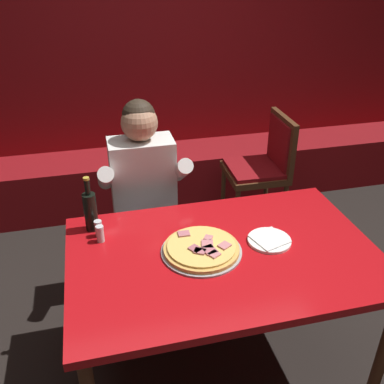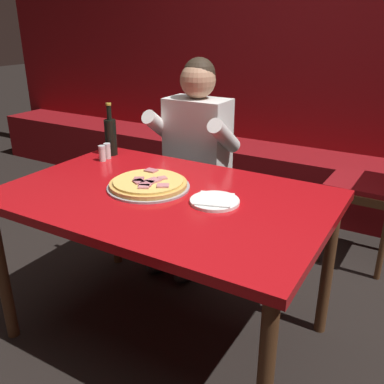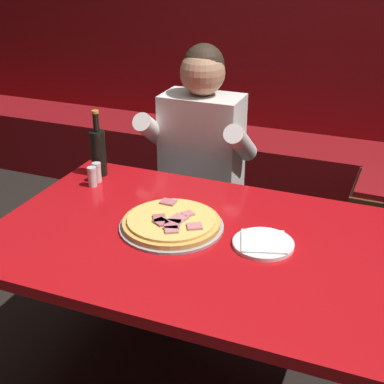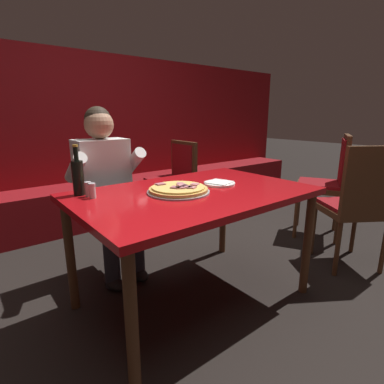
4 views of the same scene
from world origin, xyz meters
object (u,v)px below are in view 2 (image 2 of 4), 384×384
(diner_seated_blue_shirt, at_px, (191,156))
(pizza, at_px, (148,184))
(plate_white_paper, at_px, (215,201))
(shaker_parmesan, at_px, (102,154))
(beer_bottle, at_px, (111,136))
(dining_chair_side_aisle, at_px, (377,180))
(main_dining_table, at_px, (165,209))
(shaker_black_pepper, at_px, (107,152))

(diner_seated_blue_shirt, bearing_deg, pizza, -75.77)
(plate_white_paper, bearing_deg, shaker_parmesan, 165.91)
(pizza, height_order, beer_bottle, beer_bottle)
(pizza, height_order, dining_chair_side_aisle, dining_chair_side_aisle)
(plate_white_paper, height_order, shaker_parmesan, shaker_parmesan)
(plate_white_paper, xyz_separation_m, diner_seated_blue_shirt, (-0.51, 0.66, -0.06))
(pizza, xyz_separation_m, diner_seated_blue_shirt, (-0.17, 0.66, -0.07))
(main_dining_table, bearing_deg, pizza, 166.91)
(main_dining_table, relative_size, pizza, 3.81)
(shaker_parmesan, relative_size, dining_chair_side_aisle, 0.09)
(pizza, relative_size, shaker_parmesan, 4.40)
(shaker_parmesan, bearing_deg, plate_white_paper, -14.09)
(plate_white_paper, relative_size, beer_bottle, 0.72)
(beer_bottle, bearing_deg, shaker_black_pepper, -67.39)
(shaker_parmesan, distance_m, dining_chair_side_aisle, 1.65)
(plate_white_paper, height_order, beer_bottle, beer_bottle)
(plate_white_paper, height_order, dining_chair_side_aisle, dining_chair_side_aisle)
(main_dining_table, relative_size, plate_white_paper, 6.86)
(beer_bottle, bearing_deg, main_dining_table, -30.22)
(main_dining_table, height_order, dining_chair_side_aisle, dining_chair_side_aisle)
(beer_bottle, bearing_deg, dining_chair_side_aisle, 34.55)
(pizza, xyz_separation_m, dining_chair_side_aisle, (0.83, 1.22, -0.22))
(diner_seated_blue_shirt, bearing_deg, shaker_black_pepper, -124.78)
(plate_white_paper, relative_size, dining_chair_side_aisle, 0.22)
(shaker_parmesan, bearing_deg, beer_bottle, 106.39)
(main_dining_table, height_order, shaker_parmesan, shaker_parmesan)
(main_dining_table, distance_m, plate_white_paper, 0.25)
(diner_seated_blue_shirt, bearing_deg, dining_chair_side_aisle, 29.33)
(beer_bottle, relative_size, diner_seated_blue_shirt, 0.23)
(pizza, bearing_deg, shaker_black_pepper, 151.43)
(beer_bottle, height_order, shaker_black_pepper, beer_bottle)
(beer_bottle, xyz_separation_m, dining_chair_side_aisle, (1.31, 0.91, -0.31))
(beer_bottle, xyz_separation_m, diner_seated_blue_shirt, (0.32, 0.34, -0.16))
(shaker_parmesan, bearing_deg, diner_seated_blue_shirt, 58.59)
(shaker_parmesan, distance_m, diner_seated_blue_shirt, 0.55)
(shaker_parmesan, bearing_deg, dining_chair_side_aisle, 38.63)
(beer_bottle, distance_m, diner_seated_blue_shirt, 0.50)
(main_dining_table, xyz_separation_m, dining_chair_side_aisle, (0.73, 1.25, -0.12))
(pizza, xyz_separation_m, shaker_parmesan, (-0.45, 0.20, 0.02))
(beer_bottle, relative_size, shaker_black_pepper, 3.40)
(dining_chair_side_aisle, bearing_deg, pizza, -124.14)
(pizza, height_order, plate_white_paper, pizza)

